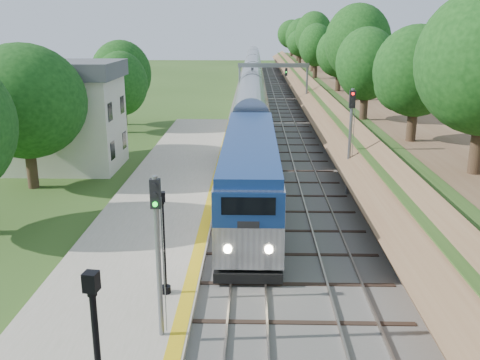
{
  "coord_description": "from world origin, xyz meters",
  "views": [
    {
      "loc": [
        0.17,
        -9.21,
        10.53
      ],
      "look_at": [
        -0.5,
        17.34,
        2.8
      ],
      "focal_mm": 40.0,
      "sensor_mm": 36.0,
      "label": 1
    }
  ],
  "objects_px": {
    "signal_gantry": "(273,75)",
    "signal_platform": "(158,240)",
    "station_building": "(63,115)",
    "train": "(252,84)",
    "signal_farside": "(350,131)",
    "lamppost_far": "(164,249)"
  },
  "relations": [
    {
      "from": "signal_farside",
      "to": "train",
      "type": "bearing_deg",
      "value": 97.76
    },
    {
      "from": "signal_gantry",
      "to": "train",
      "type": "height_order",
      "value": "signal_gantry"
    },
    {
      "from": "station_building",
      "to": "train",
      "type": "xyz_separation_m",
      "value": [
        14.0,
        39.07,
        -1.85
      ]
    },
    {
      "from": "signal_gantry",
      "to": "signal_platform",
      "type": "xyz_separation_m",
      "value": [
        -5.37,
        -48.26,
        -0.98
      ]
    },
    {
      "from": "train",
      "to": "signal_platform",
      "type": "height_order",
      "value": "signal_platform"
    },
    {
      "from": "signal_platform",
      "to": "signal_farside",
      "type": "xyz_separation_m",
      "value": [
        9.1,
        16.86,
        0.38
      ]
    },
    {
      "from": "station_building",
      "to": "signal_gantry",
      "type": "relative_size",
      "value": 1.02
    },
    {
      "from": "signal_platform",
      "to": "signal_farside",
      "type": "height_order",
      "value": "signal_farside"
    },
    {
      "from": "lamppost_far",
      "to": "signal_platform",
      "type": "height_order",
      "value": "signal_platform"
    },
    {
      "from": "signal_platform",
      "to": "station_building",
      "type": "bearing_deg",
      "value": 115.5
    },
    {
      "from": "signal_platform",
      "to": "signal_farside",
      "type": "relative_size",
      "value": 0.84
    },
    {
      "from": "station_building",
      "to": "signal_gantry",
      "type": "distance_m",
      "value": 29.94
    },
    {
      "from": "signal_gantry",
      "to": "signal_platform",
      "type": "bearing_deg",
      "value": -96.35
    },
    {
      "from": "station_building",
      "to": "signal_gantry",
      "type": "bearing_deg",
      "value": 56.62
    },
    {
      "from": "signal_gantry",
      "to": "lamppost_far",
      "type": "height_order",
      "value": "signal_gantry"
    },
    {
      "from": "station_building",
      "to": "lamppost_far",
      "type": "bearing_deg",
      "value": -62.1
    },
    {
      "from": "train",
      "to": "signal_farside",
      "type": "distance_m",
      "value": 45.94
    },
    {
      "from": "station_building",
      "to": "signal_platform",
      "type": "distance_m",
      "value": 25.78
    },
    {
      "from": "signal_gantry",
      "to": "signal_platform",
      "type": "height_order",
      "value": "signal_gantry"
    },
    {
      "from": "station_building",
      "to": "signal_farside",
      "type": "bearing_deg",
      "value": -17.61
    },
    {
      "from": "signal_gantry",
      "to": "lamppost_far",
      "type": "relative_size",
      "value": 2.02
    },
    {
      "from": "station_building",
      "to": "train",
      "type": "relative_size",
      "value": 0.07
    }
  ]
}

